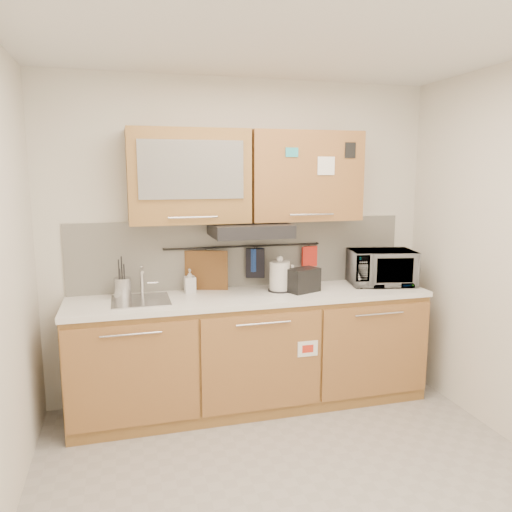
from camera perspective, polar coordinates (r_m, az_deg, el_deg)
floor at (r=3.25m, az=5.51°, el=-25.47°), size 3.20×3.20×0.00m
ceiling at (r=2.76m, az=6.47°, el=24.97°), size 3.20×3.20×0.00m
wall_back at (r=4.13m, az=-1.56°, el=1.75°), size 3.20×0.00×3.20m
base_cabinet at (r=4.07m, az=-0.45°, el=-11.42°), size 2.80×0.64×0.88m
countertop at (r=3.92m, az=-0.45°, el=-4.66°), size 2.82×0.62×0.04m
backsplash at (r=4.14m, az=-1.51°, el=0.35°), size 2.80×0.02×0.56m
upper_cabinets at (r=3.92m, az=-1.04°, el=9.10°), size 1.82×0.37×0.70m
range_hood at (r=3.88m, az=-0.69°, el=3.01°), size 0.60×0.46×0.10m
sink at (r=3.81m, az=-13.02°, el=-4.95°), size 0.42×0.40×0.26m
utensil_rail at (r=4.09m, az=-1.39°, el=1.10°), size 1.30×0.02×0.02m
utensil_crock at (r=3.89m, az=-15.00°, el=-3.54°), size 0.13×0.13×0.32m
kettle at (r=3.99m, az=2.74°, el=-2.41°), size 0.21×0.18×0.29m
toaster at (r=3.99m, az=5.44°, el=-2.73°), size 0.29×0.23×0.19m
microwave at (r=4.34m, az=14.15°, el=-1.28°), size 0.59×0.45×0.29m
soap_bottle at (r=3.98m, az=-7.57°, el=-2.82°), size 0.09×0.09×0.19m
cutting_board at (r=4.06m, az=-5.68°, el=-2.37°), size 0.34×0.12×0.43m
oven_mitt at (r=4.12m, az=0.14°, el=-0.45°), size 0.12×0.07×0.19m
dark_pouch at (r=4.12m, az=-0.09°, el=-0.82°), size 0.16×0.09×0.24m
pot_holder at (r=4.27m, az=6.13°, el=-0.05°), size 0.14×0.05×0.17m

